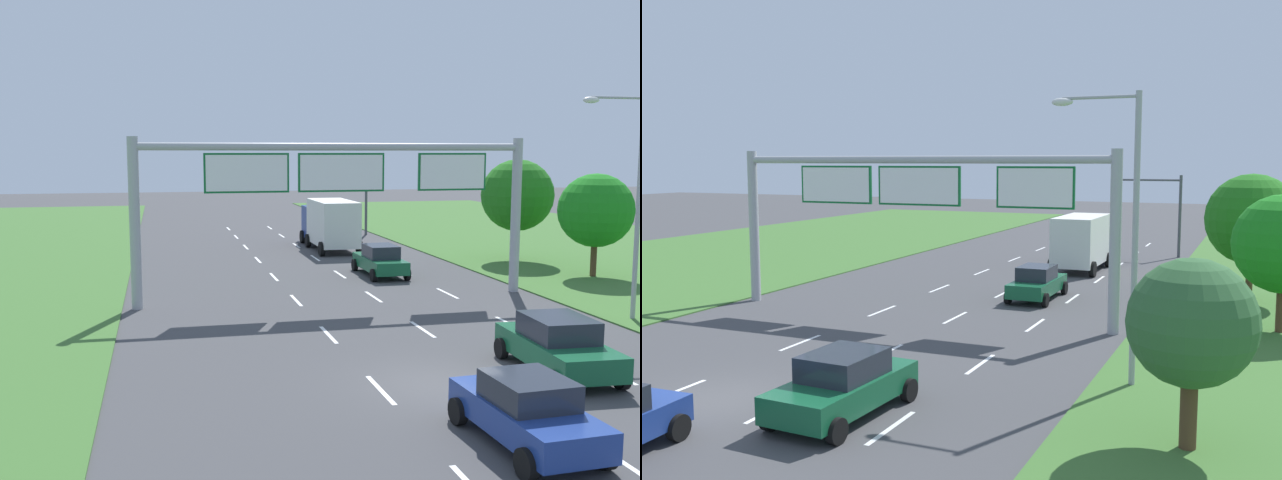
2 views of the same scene
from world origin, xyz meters
TOP-DOWN VIEW (x-y plane):
  - ground_plane at (0.00, 0.00)m, footprint 200.00×200.00m
  - lane_dashes_inner_left at (-1.75, 12.00)m, footprint 0.14×62.40m
  - lane_dashes_inner_right at (1.75, 12.00)m, footprint 0.14×62.40m
  - lane_dashes_slip at (5.25, 12.00)m, footprint 0.14×62.40m
  - car_near_red at (3.70, 0.30)m, footprint 2.40×4.51m
  - car_lead_silver at (0.22, -4.20)m, footprint 2.16×4.14m
  - car_mid_lane at (3.72, 17.24)m, footprint 2.00×4.49m
  - box_truck at (3.54, 27.66)m, footprint 2.73×7.72m
  - sign_gantry at (0.12, 11.77)m, footprint 17.24×0.44m
  - traffic_light_mast at (6.34, 35.20)m, footprint 4.76×0.49m
  - street_lamp at (9.75, 5.63)m, footprint 2.61×0.32m
  - roadside_tree_mid at (14.22, 14.32)m, footprint 3.76×3.76m
  - roadside_tree_far at (13.00, 20.23)m, footprint 4.18×4.18m

SIDE VIEW (x-z plane):
  - ground_plane at x=0.00m, z-range 0.00..0.00m
  - lane_dashes_inner_left at x=-1.75m, z-range 0.00..0.01m
  - lane_dashes_inner_right at x=1.75m, z-range 0.00..0.01m
  - lane_dashes_slip at x=5.25m, z-range 0.00..0.01m
  - car_lead_silver at x=0.22m, z-range 0.00..1.56m
  - car_mid_lane at x=3.72m, z-range -0.01..1.60m
  - car_near_red at x=3.70m, z-range 0.00..1.66m
  - box_truck at x=3.54m, z-range 0.12..3.41m
  - roadside_tree_mid at x=14.22m, z-range 0.77..6.09m
  - traffic_light_mast at x=6.34m, z-range 1.07..6.67m
  - roadside_tree_far at x=13.00m, z-range 0.89..6.87m
  - sign_gantry at x=0.12m, z-range 1.47..8.47m
  - street_lamp at x=9.75m, z-range 0.83..9.33m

